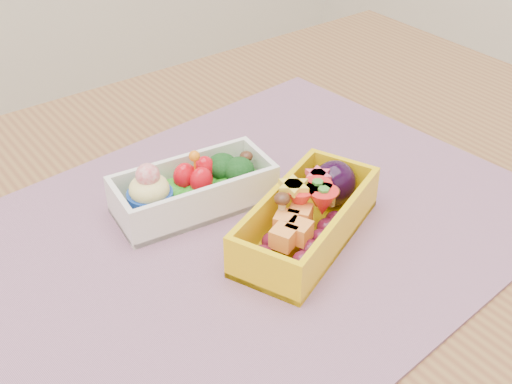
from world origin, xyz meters
TOP-DOWN VIEW (x-y plane):
  - table at (0.00, 0.00)m, footprint 1.20×0.80m
  - placemat at (0.03, -0.01)m, footprint 0.63×0.50m
  - bento_white at (-0.01, 0.06)m, footprint 0.18×0.09m
  - bento_yellow at (0.06, -0.05)m, footprint 0.20×0.14m

SIDE VIEW (x-z plane):
  - table at x=0.00m, z-range 0.28..1.03m
  - placemat at x=0.03m, z-range 0.75..0.75m
  - bento_white at x=-0.01m, z-range 0.74..0.81m
  - bento_yellow at x=0.06m, z-range 0.75..0.81m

